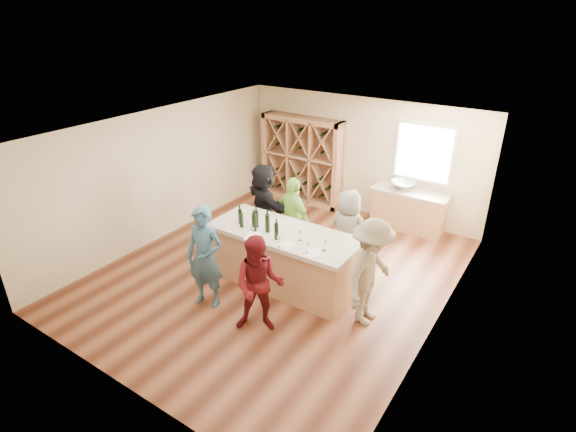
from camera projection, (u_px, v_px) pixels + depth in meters
The scene contains 35 objects.
floor at pixel (278, 274), 8.70m from camera, with size 6.00×7.00×0.10m, color brown.
ceiling at pixel (276, 127), 7.46m from camera, with size 6.00×7.00×0.10m, color white.
wall_back at pixel (361, 156), 10.76m from camera, with size 6.00×0.10×2.80m, color beige.
wall_front at pixel (110, 306), 5.40m from camera, with size 6.00×0.10×2.80m, color beige.
wall_left at pixel (160, 174), 9.60m from camera, with size 0.10×7.00×2.80m, color beige.
wall_right at pixel (449, 253), 6.56m from camera, with size 0.10×7.00×2.80m, color beige.
window_frame at pixel (424, 153), 9.80m from camera, with size 1.30×0.06×1.30m, color white.
window_pane at pixel (423, 153), 9.77m from camera, with size 1.18×0.01×1.18m, color white.
wine_rack at pixel (302, 160), 11.42m from camera, with size 2.20×0.45×2.20m, color tan.
back_counter_base at pixel (408, 211), 10.21m from camera, with size 1.60×0.58×0.86m, color tan.
back_counter_top at pixel (411, 192), 10.01m from camera, with size 1.70×0.62×0.06m, color #BEAD9B.
sink at pixel (403, 185), 10.06m from camera, with size 0.54×0.54×0.19m, color silver.
faucet at pixel (406, 181), 10.17m from camera, with size 0.02×0.02×0.30m, color silver.
tasting_counter_base at pixel (284, 260), 8.12m from camera, with size 2.60×1.00×1.00m, color tan.
tasting_counter_top at pixel (284, 234), 7.89m from camera, with size 2.72×1.12×0.08m, color #BEAD9B.
wine_bottle_a at pixel (240, 216), 8.12m from camera, with size 0.07×0.07×0.27m, color black.
wine_bottle_b at pixel (241, 220), 7.98m from camera, with size 0.07×0.07×0.28m, color black.
wine_bottle_c at pixel (256, 219), 7.97m from camera, with size 0.08×0.08×0.31m, color black.
wine_bottle_d at pixel (254, 222), 7.83m from camera, with size 0.08×0.08×0.33m, color black.
wine_bottle_e at pixel (267, 223), 7.79m from camera, with size 0.08×0.08×0.33m, color black.
wine_glass_a at pixel (253, 233), 7.63m from camera, with size 0.06×0.06×0.17m, color white.
wine_glass_b at pixel (279, 242), 7.35m from camera, with size 0.07×0.07×0.18m, color white.
wine_glass_c at pixel (307, 248), 7.17m from camera, with size 0.07×0.07×0.18m, color white.
wine_glass_d at pixel (300, 236), 7.54m from camera, with size 0.06×0.06×0.17m, color white.
wine_glass_e at pixel (324, 246), 7.22m from camera, with size 0.07×0.07×0.18m, color white.
tasting_menu_a at pixel (253, 236), 7.72m from camera, with size 0.24×0.32×0.00m, color white.
tasting_menu_b at pixel (287, 244), 7.45m from camera, with size 0.20×0.27×0.00m, color white.
tasting_menu_c at pixel (313, 252), 7.21m from camera, with size 0.21×0.28×0.00m, color white.
person_near_left at pixel (205, 257), 7.42m from camera, with size 0.66×0.48×1.81m, color #335972.
person_near_right at pixel (259, 285), 6.85m from camera, with size 0.79×0.43×1.62m, color #590F14.
person_server at pixel (371, 273), 6.99m from camera, with size 1.17×0.54×1.81m, color gray.
person_far_mid at pixel (293, 218), 8.91m from camera, with size 0.99×0.51×1.69m, color #8CC64C.
person_far_right at pixel (348, 231), 8.47m from camera, with size 0.80×0.52×1.63m, color slate.
person_far_left at pixel (264, 204), 9.44m from camera, with size 1.64×0.59×1.77m, color black.
wine_bottle_f at pixel (276, 231), 7.56m from camera, with size 0.07×0.07×0.30m, color black.
Camera 1 is at (4.23, -6.05, 4.69)m, focal length 28.00 mm.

